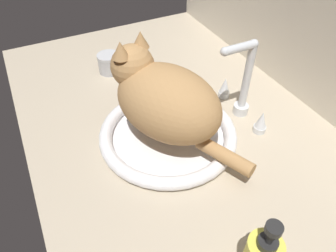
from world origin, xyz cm
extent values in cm
cube|color=#B7A88E|center=(0.00, 0.00, 1.50)|extent=(122.78, 73.10, 3.00)
cube|color=beige|center=(0.00, 37.75, 19.54)|extent=(122.78, 2.40, 39.07)
torus|color=white|center=(2.51, -3.81, 4.58)|extent=(33.73, 33.73, 3.15)
cylinder|color=white|center=(2.51, -3.81, 3.30)|extent=(29.00, 29.00, 0.60)
cylinder|color=silver|center=(2.51, 18.02, 4.29)|extent=(4.00, 4.00, 2.58)
cylinder|color=silver|center=(2.51, 18.02, 14.55)|extent=(2.00, 2.00, 17.94)
sphere|color=silver|center=(2.51, 18.02, 23.52)|extent=(2.20, 2.20, 2.20)
cylinder|color=silver|center=(2.51, 14.06, 23.52)|extent=(2.00, 7.90, 2.00)
sphere|color=silver|center=(2.51, 10.11, 23.52)|extent=(2.10, 2.10, 2.10)
cylinder|color=silver|center=(-5.57, 18.02, 3.80)|extent=(3.20, 3.20, 1.60)
cone|color=silver|center=(-5.57, 18.02, 6.89)|extent=(2.88, 2.88, 4.59)
cylinder|color=silver|center=(10.59, 18.02, 3.80)|extent=(3.20, 3.20, 1.60)
cone|color=silver|center=(10.59, 18.02, 6.89)|extent=(2.88, 2.88, 4.59)
ellipsoid|color=tan|center=(2.51, -3.81, 14.23)|extent=(31.72, 27.63, 16.16)
sphere|color=tan|center=(-7.19, -8.07, 19.44)|extent=(10.26, 10.26, 10.26)
cone|color=tan|center=(-5.96, -10.89, 24.96)|extent=(3.90, 3.90, 3.85)
cone|color=tan|center=(-8.43, -5.25, 24.96)|extent=(3.90, 3.90, 3.85)
ellipsoid|color=silver|center=(-10.72, -9.62, 18.42)|extent=(4.55, 5.18, 3.28)
ellipsoid|color=silver|center=(-5.98, -7.54, 13.43)|extent=(10.89, 12.32, 8.89)
cylinder|color=tan|center=(17.13, 2.60, 7.75)|extent=(13.54, 8.31, 3.20)
cylinder|color=#B2B5BA|center=(-32.38, -7.01, 5.51)|extent=(6.76, 6.76, 5.03)
cylinder|color=silver|center=(-32.38, -7.01, 8.53)|extent=(6.89, 6.89, 1.00)
cylinder|color=black|center=(39.05, -5.61, 14.70)|extent=(3.11, 3.11, 1.20)
cylinder|color=black|center=(39.05, -5.61, 16.73)|extent=(1.13, 1.13, 2.85)
cylinder|color=black|center=(39.05, -5.61, 18.76)|extent=(2.54, 2.54, 1.20)
camera|label=1|loc=(52.65, -28.69, 58.94)|focal=33.96mm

